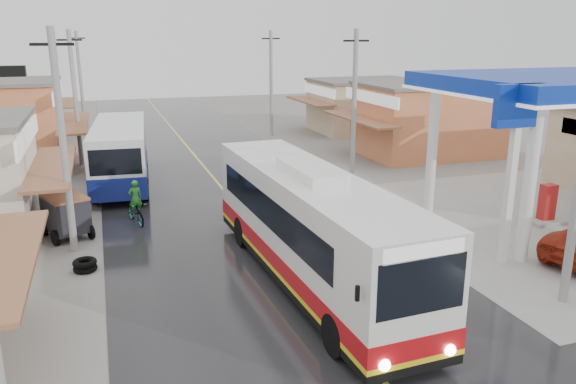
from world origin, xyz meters
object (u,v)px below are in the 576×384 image
at_px(coach_bus, 310,227).
at_px(tyre_stack, 85,265).
at_px(tricycle_near, 65,213).
at_px(second_bus, 120,153).
at_px(cyclist, 136,209).

xyz_separation_m(coach_bus, tyre_stack, (-6.92, 3.13, -1.64)).
bearing_deg(coach_bus, tricycle_near, 135.19).
distance_m(second_bus, tricycle_near, 8.01).
xyz_separation_m(second_bus, tricycle_near, (-2.47, -7.58, -0.76)).
bearing_deg(second_bus, tyre_stack, -94.28).
xyz_separation_m(tricycle_near, tyre_stack, (0.71, -3.78, -0.76)).
bearing_deg(cyclist, second_bus, 77.12).
distance_m(coach_bus, second_bus, 15.39).
height_order(coach_bus, tricycle_near, coach_bus).
xyz_separation_m(cyclist, tricycle_near, (-2.72, -0.77, 0.33)).
distance_m(cyclist, tyre_stack, 4.99).
relative_size(cyclist, tyre_stack, 2.40).
bearing_deg(cyclist, tyre_stack, -128.80).
distance_m(second_bus, cyclist, 6.91).
bearing_deg(coach_bus, tyre_stack, 153.02).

